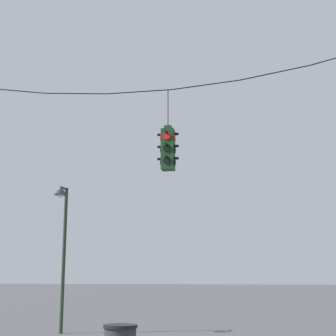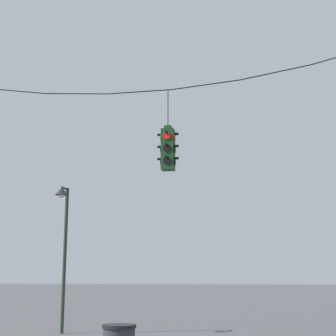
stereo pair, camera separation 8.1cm
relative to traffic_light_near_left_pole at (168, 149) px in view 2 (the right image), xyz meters
The scene contains 3 objects.
span_wire 2.14m from the traffic_light_near_left_pole, behind, with size 13.07×0.03×0.88m.
traffic_light_near_left_pole is the anchor object (origin of this frame).
street_lamp 5.65m from the traffic_light_near_left_pole, 142.43° to the left, with size 0.46×0.79×4.89m.
Camera 2 is at (3.38, -12.93, 1.89)m, focal length 55.00 mm.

